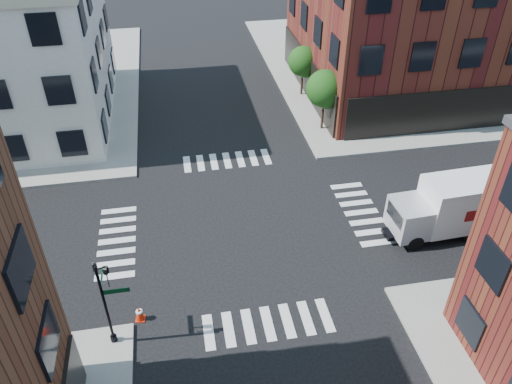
{
  "coord_description": "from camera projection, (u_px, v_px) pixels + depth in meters",
  "views": [
    {
      "loc": [
        -3.18,
        -21.42,
        18.2
      ],
      "look_at": [
        0.67,
        -0.28,
        2.5
      ],
      "focal_mm": 35.0,
      "sensor_mm": 36.0,
      "label": 1
    }
  ],
  "objects": [
    {
      "name": "ground",
      "position": [
        243.0,
        226.0,
        28.21
      ],
      "size": [
        120.0,
        120.0,
        0.0
      ],
      "primitive_type": "plane",
      "color": "black",
      "rests_on": "ground"
    },
    {
      "name": "building_ne",
      "position": [
        461.0,
        15.0,
        40.35
      ],
      "size": [
        25.0,
        16.0,
        12.0
      ],
      "primitive_type": "cube",
      "color": "#4C1314",
      "rests_on": "ground"
    },
    {
      "name": "sidewalk_ne",
      "position": [
        424.0,
        62.0,
        47.89
      ],
      "size": [
        30.0,
        30.0,
        0.15
      ],
      "primitive_type": "cube",
      "color": "gray",
      "rests_on": "ground"
    },
    {
      "name": "tree_near",
      "position": [
        326.0,
        91.0,
        35.37
      ],
      "size": [
        2.69,
        2.69,
        4.49
      ],
      "color": "black",
      "rests_on": "ground"
    },
    {
      "name": "box_truck",
      "position": [
        459.0,
        205.0,
        26.91
      ],
      "size": [
        7.49,
        2.57,
        3.34
      ],
      "rotation": [
        0.0,
        0.0,
        0.05
      ],
      "color": "silver",
      "rests_on": "ground"
    },
    {
      "name": "signal_pole",
      "position": [
        105.0,
        295.0,
        20.25
      ],
      "size": [
        1.29,
        1.24,
        4.6
      ],
      "color": "black",
      "rests_on": "ground"
    },
    {
      "name": "tree_far",
      "position": [
        304.0,
        63.0,
        40.3
      ],
      "size": [
        2.43,
        2.43,
        4.07
      ],
      "color": "black",
      "rests_on": "ground"
    },
    {
      "name": "traffic_cone",
      "position": [
        139.0,
        314.0,
        22.63
      ],
      "size": [
        0.49,
        0.49,
        0.8
      ],
      "rotation": [
        0.0,
        0.0,
        -0.15
      ],
      "color": "red",
      "rests_on": "ground"
    }
  ]
}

